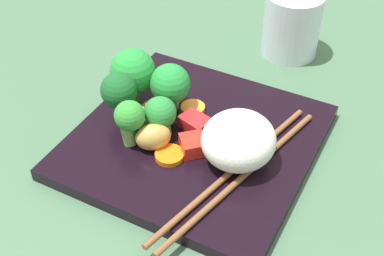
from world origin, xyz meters
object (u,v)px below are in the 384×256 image
broccoli_floret_0 (133,72)px  drinking_glass (292,24)px  chopstick_pair (237,174)px  rice_mound (238,140)px  square_plate (195,141)px  carrot_slice_0 (193,108)px

broccoli_floret_0 → drinking_glass: 22.71cm
chopstick_pair → rice_mound: bearing=38.9°
square_plate → rice_mound: (-1.52, -5.25, 3.39)cm
broccoli_floret_0 → chopstick_pair: broccoli_floret_0 is taller
rice_mound → square_plate: bearing=73.9°
carrot_slice_0 → chopstick_pair: (-7.25, -8.04, -0.00)cm
chopstick_pair → drinking_glass: size_ratio=2.85×
rice_mound → chopstick_pair: bearing=-157.8°
broccoli_floret_0 → chopstick_pair: (-6.15, -14.64, -3.65)cm
drinking_glass → carrot_slice_0: bearing=163.0°
broccoli_floret_0 → square_plate: bearing=-107.2°
drinking_glass → broccoli_floret_0: bearing=147.7°
carrot_slice_0 → drinking_glass: 19.03cm
rice_mound → carrot_slice_0: rice_mound is taller
square_plate → carrot_slice_0: carrot_slice_0 is taller
carrot_slice_0 → square_plate: bearing=-152.2°
rice_mound → chopstick_pair: 3.21cm
broccoli_floret_0 → drinking_glass: size_ratio=0.79×
broccoli_floret_0 → drinking_glass: drinking_glass is taller
carrot_slice_0 → drinking_glass: (18.05, -5.52, 2.40)cm
rice_mound → carrot_slice_0: 9.26cm
square_plate → drinking_glass: size_ratio=2.89×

